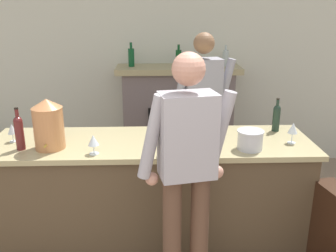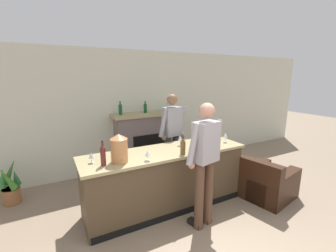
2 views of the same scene
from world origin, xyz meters
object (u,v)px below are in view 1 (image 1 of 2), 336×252
person_customer (187,174)px  copper_dispenser (48,124)px  wine_glass_front_right (293,129)px  fireplace_stone (178,118)px  wine_bottle_merlot_tall (276,117)px  wine_bottle_burgundy_dark (170,138)px  wine_glass_mid_counter (190,122)px  wine_glass_back_row (12,129)px  wine_glass_by_dispenser (93,141)px  wine_bottle_rose_blush (19,131)px  person_bartender (202,113)px  ice_bucket_steel (250,140)px

person_customer → copper_dispenser: person_customer is taller
person_customer → wine_glass_front_right: person_customer is taller
fireplace_stone → wine_glass_front_right: size_ratio=9.24×
wine_bottle_merlot_tall → wine_bottle_burgundy_dark: wine_bottle_merlot_tall is taller
person_customer → fireplace_stone: bearing=88.0°
copper_dispenser → wine_glass_mid_counter: 1.17m
wine_glass_front_right → wine_glass_back_row: size_ratio=1.13×
person_customer → wine_glass_mid_counter: person_customer is taller
wine_glass_by_dispenser → wine_glass_front_right: bearing=6.5°
fireplace_stone → wine_glass_by_dispenser: bearing=-111.7°
wine_bottle_burgundy_dark → wine_glass_mid_counter: size_ratio=1.51×
person_customer → wine_bottle_rose_blush: (-1.28, 0.55, 0.13)m
wine_glass_front_right → wine_bottle_rose_blush: bearing=-178.3°
fireplace_stone → wine_glass_back_row: bearing=-132.3°
person_bartender → wine_glass_mid_counter: bearing=-106.9°
person_bartender → wine_bottle_merlot_tall: person_bartender is taller
copper_dispenser → ice_bucket_steel: (1.59, -0.08, -0.13)m
wine_bottle_burgundy_dark → wine_glass_by_dispenser: (-0.59, 0.00, -0.02)m
person_customer → wine_bottle_burgundy_dark: bearing=102.4°
wine_glass_by_dispenser → person_bartender: bearing=46.2°
copper_dispenser → wine_glass_mid_counter: size_ratio=2.21×
ice_bucket_steel → wine_bottle_burgundy_dark: (-0.64, -0.06, 0.05)m
wine_glass_front_right → wine_bottle_burgundy_dark: bearing=-169.9°
copper_dispenser → wine_glass_by_dispenser: (0.37, -0.14, -0.10)m
wine_bottle_rose_blush → wine_bottle_burgundy_dark: size_ratio=1.24×
person_customer → copper_dispenser: bearing=151.5°
person_bartender → wine_glass_mid_counter: 0.64m
fireplace_stone → copper_dispenser: size_ratio=4.06×
wine_glass_mid_counter → wine_bottle_rose_blush: bearing=-168.7°
ice_bucket_steel → wine_glass_back_row: (-1.95, 0.23, 0.03)m
wine_glass_front_right → wine_glass_back_row: (-2.33, 0.11, -0.02)m
person_customer → wine_bottle_burgundy_dark: 0.45m
wine_bottle_rose_blush → wine_glass_back_row: 0.22m
fireplace_stone → wine_glass_back_row: 2.24m
ice_bucket_steel → wine_glass_by_dispenser: ice_bucket_steel is taller
person_customer → wine_glass_front_right: size_ratio=10.23×
ice_bucket_steel → wine_glass_mid_counter: 0.56m
ice_bucket_steel → copper_dispenser: bearing=177.3°
wine_bottle_merlot_tall → wine_glass_back_row: (-2.29, -0.21, -0.03)m
wine_glass_front_right → copper_dispenser: bearing=-178.7°
person_bartender → wine_glass_back_row: person_bartender is taller
person_bartender → wine_glass_front_right: size_ratio=10.27×
wine_glass_mid_counter → wine_bottle_burgundy_dark: bearing=-115.5°
copper_dispenser → wine_bottle_rose_blush: copper_dispenser is taller
ice_bucket_steel → wine_glass_back_row: size_ratio=1.33×
wine_bottle_rose_blush → wine_bottle_burgundy_dark: 1.19m
wine_glass_back_row → wine_glass_mid_counter: size_ratio=0.86×
wine_bottle_burgundy_dark → person_customer: bearing=-77.6°
fireplace_stone → wine_glass_by_dispenser: size_ratio=10.70×
person_customer → wine_glass_mid_counter: 0.84m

